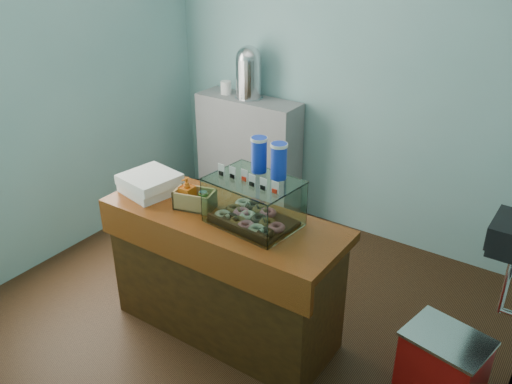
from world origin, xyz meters
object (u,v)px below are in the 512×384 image
Objects in this scene: display_case at (256,198)px; counter at (224,273)px; red_cooler at (443,363)px; coffee_urn at (249,71)px.

counter is at bearing -158.82° from display_case.
red_cooler is at bearing 16.56° from display_case.
display_case is 1.91m from coffee_urn.
red_cooler is at bearing -29.39° from coffee_urn.
counter is at bearing -60.40° from coffee_urn.
display_case is 1.48m from red_cooler.
display_case is at bearing -53.77° from coffee_urn.
red_cooler is at bearing 11.54° from counter.
coffee_urn is at bearing 119.60° from counter.
display_case is at bearing -157.93° from red_cooler.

